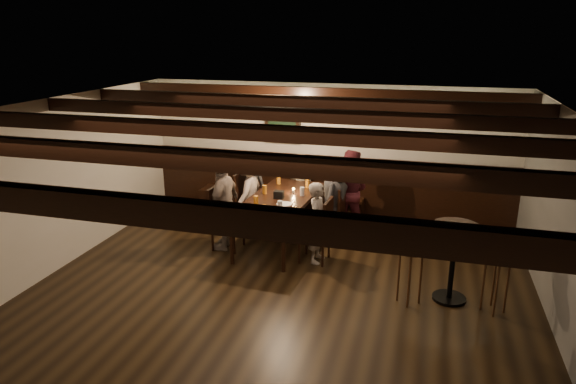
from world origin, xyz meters
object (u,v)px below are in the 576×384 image
(person_bench_right, at_px, (349,191))
(person_right_near, at_px, (334,198))
(person_left_near, at_px, (248,192))
(bar_stool_left, at_px, (410,274))
(person_bench_left, at_px, (250,185))
(chair_right_near, at_px, (331,223))
(chair_left_far, at_px, (227,230))
(chair_right_far, at_px, (316,242))
(person_left_far, at_px, (224,204))
(bar_stool_right, at_px, (496,283))
(dining_table, at_px, (280,201))
(person_bench_centre, at_px, (301,187))
(high_top_table, at_px, (454,251))
(person_right_far, at_px, (318,223))
(chair_left_near, at_px, (250,212))

(person_bench_right, relative_size, person_right_near, 1.01)
(person_left_near, height_order, bar_stool_left, person_left_near)
(person_bench_left, relative_size, person_right_near, 0.89)
(person_left_near, bearing_deg, chair_right_near, 90.00)
(chair_left_far, distance_m, bar_stool_left, 2.99)
(chair_left_far, bearing_deg, chair_right_far, 90.00)
(person_bench_right, bearing_deg, person_left_far, 39.29)
(bar_stool_left, xyz_separation_m, bar_stool_right, (1.00, 0.05, 0.00))
(dining_table, relative_size, person_left_near, 1.63)
(dining_table, bearing_deg, bar_stool_left, -29.96)
(person_left_near, bearing_deg, person_bench_left, -161.57)
(person_bench_centre, height_order, high_top_table, person_bench_centre)
(chair_right_far, distance_m, person_right_near, 0.99)
(person_bench_right, bearing_deg, dining_table, 45.00)
(person_bench_right, height_order, person_right_far, person_bench_right)
(person_left_near, relative_size, person_right_near, 0.93)
(person_bench_left, bearing_deg, chair_right_near, 164.47)
(chair_left_near, relative_size, person_right_far, 0.80)
(dining_table, xyz_separation_m, chair_left_near, (-0.69, 0.50, -0.41))
(person_right_near, bearing_deg, bar_stool_right, -123.32)
(chair_left_far, distance_m, chair_right_far, 1.44)
(chair_left_far, distance_m, person_right_far, 1.50)
(person_left_near, relative_size, high_top_table, 1.27)
(person_bench_right, relative_size, person_left_near, 1.09)
(chair_left_far, xyz_separation_m, person_right_near, (1.53, 0.80, 0.39))
(dining_table, bearing_deg, chair_right_near, 32.04)
(chair_right_far, height_order, person_bench_left, person_bench_left)
(bar_stool_right, bearing_deg, chair_left_near, 135.25)
(person_left_near, bearing_deg, chair_right_far, 58.53)
(dining_table, bearing_deg, bar_stool_right, -19.73)
(high_top_table, bearing_deg, person_bench_right, 128.76)
(person_right_near, bearing_deg, chair_left_near, 90.00)
(person_bench_left, bearing_deg, dining_table, 135.00)
(person_bench_right, relative_size, high_top_table, 1.39)
(person_bench_left, bearing_deg, bar_stool_left, 144.97)
(chair_left_far, relative_size, chair_right_far, 1.03)
(chair_left_near, height_order, person_bench_right, person_bench_right)
(chair_right_far, distance_m, person_bench_centre, 1.70)
(bar_stool_right, bearing_deg, person_left_far, 147.54)
(person_bench_right, distance_m, person_left_far, 2.13)
(chair_right_near, bearing_deg, person_left_far, 121.50)
(person_bench_left, distance_m, person_left_near, 0.48)
(high_top_table, relative_size, bar_stool_left, 0.99)
(high_top_table, height_order, bar_stool_right, bar_stool_right)
(person_bench_right, distance_m, bar_stool_right, 3.05)
(high_top_table, height_order, bar_stool_left, bar_stool_left)
(chair_right_near, xyz_separation_m, person_right_far, (-0.03, -0.90, 0.33))
(person_left_near, bearing_deg, bar_stool_left, 59.78)
(person_bench_left, height_order, bar_stool_left, person_bench_left)
(person_bench_left, relative_size, high_top_table, 1.22)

